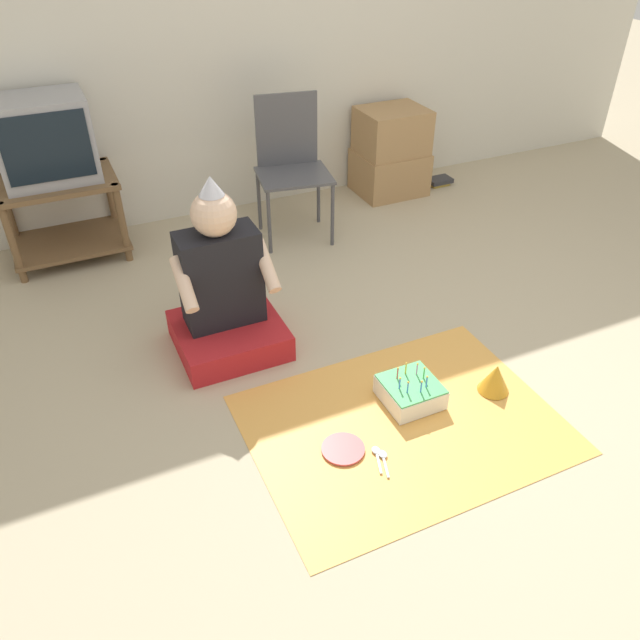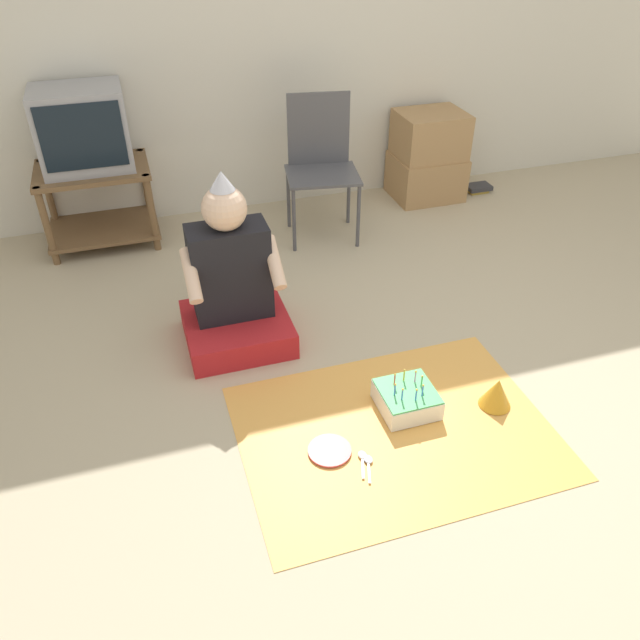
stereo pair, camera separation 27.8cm
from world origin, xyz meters
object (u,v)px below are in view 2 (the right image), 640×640
object	(u,v)px
folding_chair	(321,158)
paper_plate	(330,450)
birthday_cake	(407,399)
party_hat_blue	(497,393)
tv	(83,128)
cardboard_box_stack	(428,157)
person_seated	(233,289)
book_pile	(478,188)

from	to	relation	value
folding_chair	paper_plate	size ratio (longest dim) A/B	4.84
birthday_cake	party_hat_blue	bearing A→B (deg)	-14.87
tv	folding_chair	world-z (taller)	tv
cardboard_box_stack	party_hat_blue	distance (m)	2.29
party_hat_blue	paper_plate	world-z (taller)	party_hat_blue
birthday_cake	person_seated	bearing A→B (deg)	129.22
tv	birthday_cake	bearing A→B (deg)	-59.34
party_hat_blue	paper_plate	bearing A→B (deg)	-177.01
tv	birthday_cake	size ratio (longest dim) A/B	2.09
cardboard_box_stack	person_seated	bearing A→B (deg)	-142.23
tv	cardboard_box_stack	bearing A→B (deg)	-0.11
cardboard_box_stack	book_pile	distance (m)	0.51
folding_chair	book_pile	size ratio (longest dim) A/B	4.82
tv	book_pile	xyz separation A→B (m)	(2.72, -0.06, -0.71)
person_seated	party_hat_blue	bearing A→B (deg)	-40.49
cardboard_box_stack	party_hat_blue	xyz separation A→B (m)	(-0.68, -2.18, -0.22)
person_seated	paper_plate	size ratio (longest dim) A/B	4.92
tv	person_seated	xyz separation A→B (m)	(0.61, -1.32, -0.44)
tv	paper_plate	size ratio (longest dim) A/B	2.83
book_pile	cardboard_box_stack	bearing A→B (deg)	172.27
folding_chair	paper_plate	bearing A→B (deg)	-106.57
folding_chair	birthday_cake	bearing A→B (deg)	-95.13
folding_chair	book_pile	world-z (taller)	folding_chair
tv	person_seated	world-z (taller)	tv
birthday_cake	party_hat_blue	world-z (taller)	birthday_cake
tv	cardboard_box_stack	xyz separation A→B (m)	(2.30, -0.00, -0.44)
cardboard_box_stack	paper_plate	bearing A→B (deg)	-123.78
tv	person_seated	distance (m)	1.52
cardboard_box_stack	person_seated	size ratio (longest dim) A/B	0.69
birthday_cake	paper_plate	xyz separation A→B (m)	(-0.41, -0.15, -0.05)
folding_chair	cardboard_box_stack	world-z (taller)	folding_chair
person_seated	party_hat_blue	size ratio (longest dim) A/B	6.24
party_hat_blue	cardboard_box_stack	bearing A→B (deg)	72.68
folding_chair	birthday_cake	world-z (taller)	folding_chair
paper_plate	person_seated	bearing A→B (deg)	102.94
folding_chair	birthday_cake	xyz separation A→B (m)	(-0.16, -1.78, -0.45)
book_pile	person_seated	bearing A→B (deg)	-149.34
party_hat_blue	tv	bearing A→B (deg)	126.66
folding_chair	person_seated	distance (m)	1.30
book_pile	paper_plate	world-z (taller)	book_pile
folding_chair	cardboard_box_stack	size ratio (longest dim) A/B	1.43
cardboard_box_stack	party_hat_blue	size ratio (longest dim) A/B	4.29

